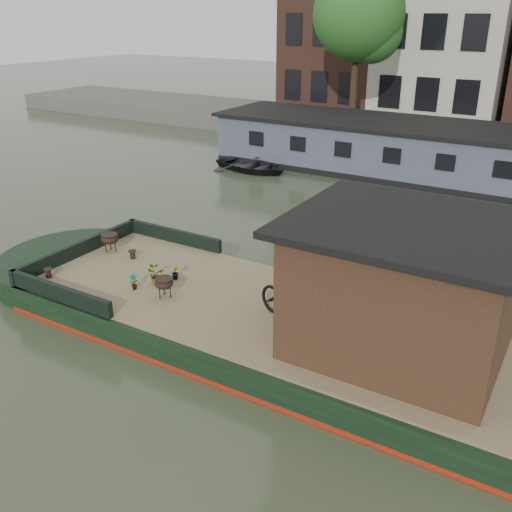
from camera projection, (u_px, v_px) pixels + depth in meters
The scene contains 17 objects.
ground at pixel (289, 343), 11.69m from camera, with size 120.00×120.00×0.00m, color #343F28.
houseboat_hull at pixel (235, 315), 12.21m from camera, with size 14.01×4.02×0.60m.
houseboat_deck at pixel (290, 317), 11.44m from camera, with size 11.80×3.80×0.05m, color #8B7E56.
bow_bulwark at pixel (105, 256), 13.76m from camera, with size 3.00×4.00×0.35m.
cabin at pixel (403, 286), 9.90m from camera, with size 4.00×3.50×2.42m.
bicycle at pixel (294, 302), 10.96m from camera, with size 0.62×1.79×0.94m, color black.
potted_plant_a at pixel (134, 282), 12.42m from camera, with size 0.20×0.13×0.38m, color brown.
potted_plant_b at pixel (175, 272), 12.92m from camera, with size 0.19×0.15×0.34m, color brown.
potted_plant_c at pixel (155, 276), 12.63m from camera, with size 0.39×0.33×0.43m, color #AB6531.
brazier_front at pixel (164, 288), 12.08m from camera, with size 0.41×0.41×0.44m, color black, non-canonical shape.
brazier_rear at pixel (110, 243), 14.38m from camera, with size 0.43×0.43×0.47m, color black, non-canonical shape.
bollard_port at pixel (132, 254), 14.00m from camera, with size 0.19×0.19×0.22m, color black.
bollard_stbd at pixel (48, 273), 13.01m from camera, with size 0.19×0.19×0.22m, color black.
dinghy at pixel (252, 162), 24.07m from camera, with size 2.39×3.34×0.69m, color black.
far_houseboat at pixel (458, 157), 22.30m from camera, with size 20.40×4.40×2.11m.
quay at pixel (488, 140), 27.61m from camera, with size 60.00×6.00×0.90m, color #47443F.
tree_left at pixel (362, 18), 27.33m from camera, with size 4.40×4.40×7.40m.
Camera 1 is at (4.58, -8.92, 6.30)m, focal length 40.00 mm.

